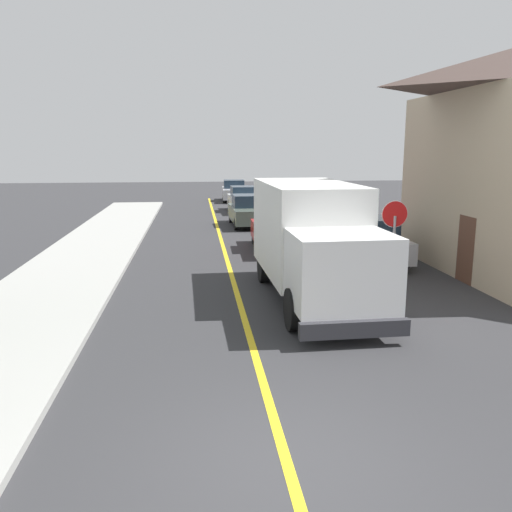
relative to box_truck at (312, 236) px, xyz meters
name	(u,v)px	position (x,y,z in m)	size (l,w,h in m)	color
ground_plane	(288,466)	(-2.05, -7.88, -1.77)	(120.00, 120.00, 0.00)	#303033
centre_line_yellow	(233,281)	(-2.05, 2.12, -1.76)	(0.16, 56.00, 0.01)	gold
box_truck	(312,236)	(0.00, 0.00, 0.00)	(2.56, 7.23, 3.20)	silver
parked_car_near	(277,231)	(0.13, 7.18, -0.97)	(1.88, 4.43, 1.67)	maroon
parked_car_mid	(248,211)	(-0.36, 14.20, -0.97)	(1.92, 4.45, 1.67)	#4C564C
parked_car_far	(244,200)	(-0.01, 20.61, -0.97)	(1.91, 4.44, 1.67)	silver
parked_car_furthest	(234,191)	(-0.13, 27.67, -0.97)	(1.96, 4.46, 1.67)	#B7B7BC
parked_van_across	(369,241)	(3.15, 4.47, -0.97)	(2.00, 4.48, 1.67)	#B7B7BC
stop_sign	(394,227)	(2.66, 0.79, 0.09)	(0.80, 0.10, 2.65)	gray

